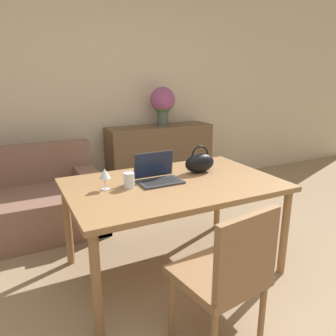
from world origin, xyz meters
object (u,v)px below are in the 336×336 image
object	(u,v)px
chair	(227,272)
couch	(10,207)
wine_glass	(105,174)
flower_vase	(163,103)
handbag	(200,163)
drinking_glass	(129,180)
laptop	(157,174)

from	to	relation	value
chair	couch	size ratio (longest dim) A/B	0.52
wine_glass	flower_vase	size ratio (longest dim) A/B	0.32
chair	wine_glass	distance (m)	1.07
wine_glass	handbag	bearing A→B (deg)	4.07
wine_glass	flower_vase	distance (m)	2.07
couch	flower_vase	size ratio (longest dim) A/B	3.52
drinking_glass	handbag	world-z (taller)	handbag
wine_glass	couch	bearing A→B (deg)	118.58
chair	handbag	size ratio (longest dim) A/B	3.34
chair	drinking_glass	bearing A→B (deg)	95.52
couch	flower_vase	distance (m)	2.13
chair	wine_glass	world-z (taller)	wine_glass
chair	laptop	size ratio (longest dim) A/B	2.72
handbag	flower_vase	world-z (taller)	flower_vase
laptop	flower_vase	bearing A→B (deg)	62.96
couch	drinking_glass	world-z (taller)	drinking_glass
chair	flower_vase	size ratio (longest dim) A/B	1.82
chair	flower_vase	bearing A→B (deg)	63.34
couch	laptop	world-z (taller)	laptop
chair	handbag	distance (m)	1.13
drinking_glass	handbag	xyz separation A→B (m)	(0.66, 0.10, 0.03)
chair	couch	distance (m)	2.36
chair	couch	world-z (taller)	chair
wine_glass	laptop	bearing A→B (deg)	1.45
couch	laptop	distance (m)	1.65
couch	handbag	distance (m)	1.92
laptop	chair	bearing A→B (deg)	-91.62
drinking_glass	couch	bearing A→B (deg)	123.56
handbag	couch	bearing A→B (deg)	142.71
drinking_glass	flower_vase	distance (m)	2.02
laptop	wine_glass	xyz separation A→B (m)	(-0.41, -0.01, 0.06)
chair	handbag	world-z (taller)	handbag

